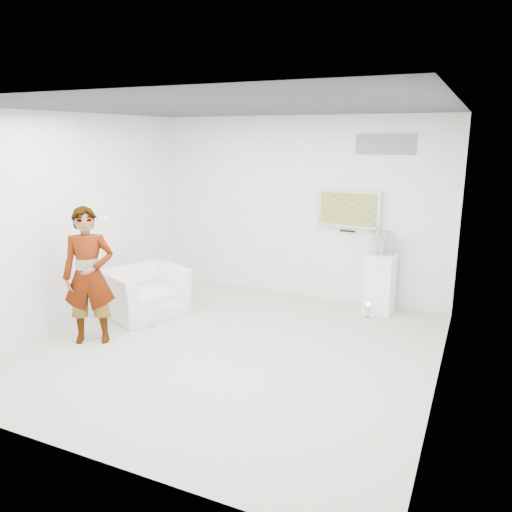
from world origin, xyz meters
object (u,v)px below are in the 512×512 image
object	(u,v)px
tv	(349,209)
armchair	(145,292)
person	(89,276)
floor_uplight	(368,311)
pedestal	(380,283)

from	to	relation	value
tv	armchair	xyz separation A→B (m)	(-2.63, -1.87, -1.19)
person	floor_uplight	xyz separation A→B (m)	(3.17, 2.34, -0.78)
tv	floor_uplight	distance (m)	1.65
person	armchair	xyz separation A→B (m)	(0.02, 1.11, -0.54)
tv	pedestal	size ratio (longest dim) A/B	1.07
armchair	tv	bearing A→B (deg)	-30.92
pedestal	person	bearing A→B (deg)	-139.82
person	pedestal	size ratio (longest dim) A/B	1.93
tv	floor_uplight	world-z (taller)	tv
person	tv	bearing A→B (deg)	16.63
tv	person	size ratio (longest dim) A/B	0.55
tv	pedestal	xyz separation A→B (m)	(0.60, -0.24, -1.08)
person	armchair	world-z (taller)	person
tv	person	world-z (taller)	tv
person	pedestal	world-z (taller)	person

